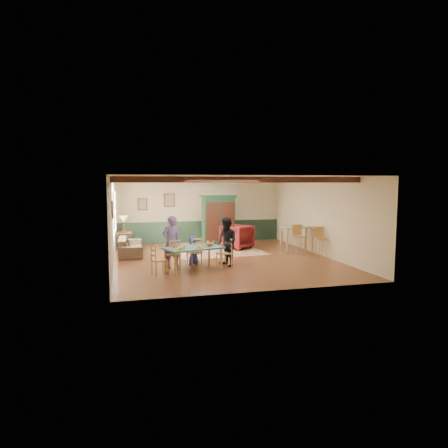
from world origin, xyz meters
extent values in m
plane|color=#5A2E19|center=(0.00, 0.00, 0.00)|extent=(8.00, 8.00, 0.00)
cube|color=beige|center=(0.00, 4.00, 1.35)|extent=(7.00, 0.02, 2.70)
cube|color=beige|center=(-3.50, 0.00, 1.35)|extent=(0.02, 8.00, 2.70)
cube|color=beige|center=(3.50, 0.00, 1.35)|extent=(0.02, 8.00, 2.70)
cube|color=white|center=(0.00, 0.00, 2.70)|extent=(7.00, 8.00, 0.02)
cube|color=#1B3224|center=(0.00, 3.98, 0.45)|extent=(6.95, 0.03, 0.90)
cube|color=black|center=(0.00, -2.30, 2.61)|extent=(6.95, 0.16, 0.16)
cube|color=black|center=(0.00, 0.40, 2.61)|extent=(6.95, 0.16, 0.16)
cube|color=black|center=(0.00, 3.00, 2.61)|extent=(6.95, 0.16, 0.16)
imported|color=slate|center=(-1.80, -0.82, 0.78)|extent=(0.65, 0.52, 1.55)
imported|color=black|center=(-0.17, -1.09, 0.74)|extent=(0.75, 0.85, 1.49)
imported|color=#293DA4|center=(-1.11, -0.62, 0.45)|extent=(0.51, 0.40, 0.91)
cube|color=beige|center=(0.11, 2.10, 0.01)|extent=(3.51, 4.05, 0.01)
cube|color=#163723|center=(0.62, 3.27, 1.01)|extent=(1.46, 0.66, 2.01)
imported|color=#450D12|center=(1.02, 1.93, 0.46)|extent=(1.37, 1.38, 0.91)
imported|color=#44372A|center=(-2.96, 1.60, 0.30)|extent=(0.86, 2.08, 0.60)
camera|label=1|loc=(-3.19, -12.61, 2.54)|focal=32.00mm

